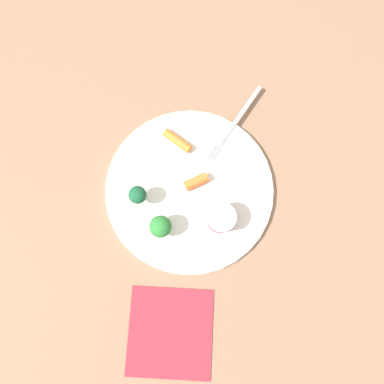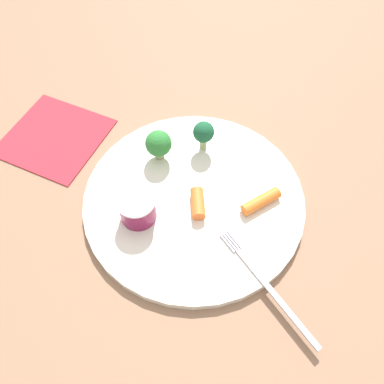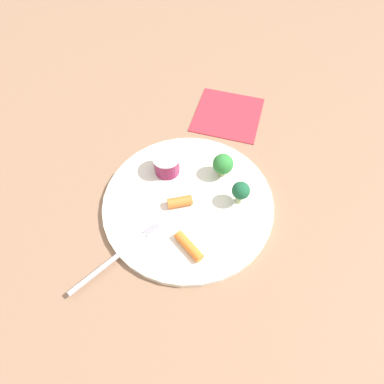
{
  "view_description": "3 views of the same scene",
  "coord_description": "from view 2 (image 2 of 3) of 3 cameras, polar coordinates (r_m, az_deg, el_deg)",
  "views": [
    {
      "loc": [
        0.04,
        0.12,
        0.56
      ],
      "look_at": [
        -0.0,
        0.01,
        0.02
      ],
      "focal_mm": 31.29,
      "sensor_mm": 36.0,
      "label": 1
    },
    {
      "loc": [
        -0.28,
        -0.0,
        0.45
      ],
      "look_at": [
        -0.0,
        -0.0,
        0.03
      ],
      "focal_mm": 37.44,
      "sensor_mm": 36.0,
      "label": 2
    },
    {
      "loc": [
        -0.03,
        -0.29,
        0.47
      ],
      "look_at": [
        0.01,
        0.01,
        0.02
      ],
      "focal_mm": 30.28,
      "sensor_mm": 36.0,
      "label": 3
    }
  ],
  "objects": [
    {
      "name": "fork",
      "position": [
        0.47,
        10.13,
        -12.8
      ],
      "size": [
        0.14,
        0.1,
        0.0
      ],
      "color": "#BAB2C1",
      "rests_on": "plate"
    },
    {
      "name": "broccoli_floret_1",
      "position": [
        0.54,
        1.37,
        8.42
      ],
      "size": [
        0.03,
        0.03,
        0.05
      ],
      "color": "#95AE73",
      "rests_on": "plate"
    },
    {
      "name": "carrot_stick_1",
      "position": [
        0.5,
        0.52,
        -1.6
      ],
      "size": [
        0.04,
        0.02,
        0.02
      ],
      "primitive_type": "cylinder",
      "rotation": [
        1.57,
        0.0,
        4.78
      ],
      "color": "orange",
      "rests_on": "plate"
    },
    {
      "name": "napkin",
      "position": [
        0.63,
        -19.23,
        7.46
      ],
      "size": [
        0.18,
        0.18,
        0.0
      ],
      "primitive_type": "cube",
      "rotation": [
        0.0,
        0.0,
        -0.42
      ],
      "color": "#B42935",
      "rests_on": "ground_plane"
    },
    {
      "name": "sauce_cup",
      "position": [
        0.49,
        -8.11,
        -2.3
      ],
      "size": [
        0.05,
        0.05,
        0.04
      ],
      "color": "maroon",
      "rests_on": "plate"
    },
    {
      "name": "carrot_stick_0",
      "position": [
        0.51,
        9.5,
        -1.3
      ],
      "size": [
        0.04,
        0.05,
        0.02
      ],
      "primitive_type": "cylinder",
      "rotation": [
        1.57,
        0.0,
        0.56
      ],
      "color": "orange",
      "rests_on": "plate"
    },
    {
      "name": "plate",
      "position": [
        0.52,
        -0.04,
        -1.09
      ],
      "size": [
        0.29,
        0.29,
        0.01
      ],
      "primitive_type": "cylinder",
      "color": "silver",
      "rests_on": "ground_plane"
    },
    {
      "name": "ground_plane",
      "position": [
        0.53,
        -0.04,
        -1.44
      ],
      "size": [
        2.4,
        2.4,
        0.0
      ],
      "primitive_type": "plane",
      "color": "#8C674D"
    },
    {
      "name": "broccoli_floret_0",
      "position": [
        0.54,
        -5.09,
        6.84
      ],
      "size": [
        0.04,
        0.04,
        0.05
      ],
      "color": "#93A96F",
      "rests_on": "plate"
    }
  ]
}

